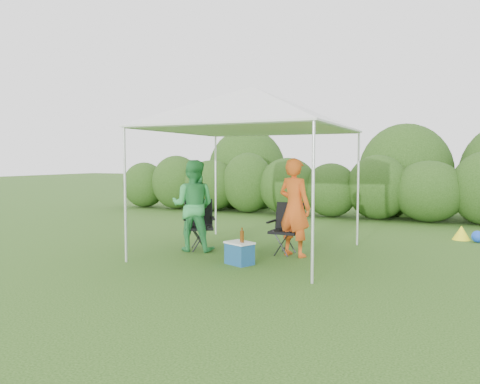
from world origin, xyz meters
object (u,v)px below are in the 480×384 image
at_px(canopy, 252,108).
at_px(chair_right, 287,225).
at_px(man, 295,207).
at_px(woman, 193,206).
at_px(chair_left, 199,221).
at_px(cooler, 239,253).

xyz_separation_m(canopy, chair_right, (0.56, 0.20, -1.97)).
height_order(canopy, man, canopy).
distance_m(man, woman, 1.79).
xyz_separation_m(chair_left, cooler, (1.19, -0.82, -0.33)).
height_order(canopy, chair_right, canopy).
height_order(chair_left, woman, woman).
relative_size(canopy, man, 1.91).
bearing_deg(canopy, man, 3.58).
relative_size(chair_left, cooler, 1.78).
xyz_separation_m(chair_left, woman, (-0.01, -0.18, 0.30)).
height_order(man, woman, man).
distance_m(canopy, woman, 1.97).
bearing_deg(man, woman, 27.71).
distance_m(chair_right, chair_left, 1.59).
distance_m(chair_left, man, 1.78).
relative_size(canopy, cooler, 6.23).
relative_size(chair_left, man, 0.54).
distance_m(man, cooler, 1.27).
relative_size(chair_left, woman, 0.55).
height_order(chair_right, woman, woman).
height_order(chair_right, man, man).
height_order(canopy, woman, canopy).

